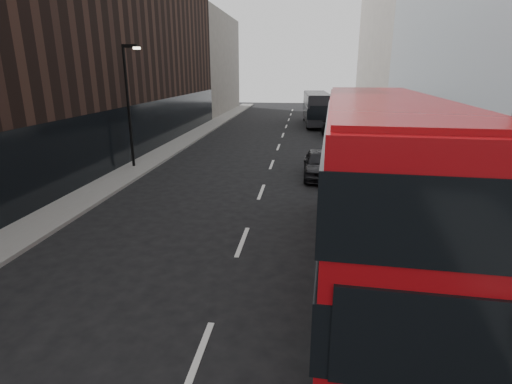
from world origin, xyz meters
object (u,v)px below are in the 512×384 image
(red_bus, at_px, (377,179))
(car_b, at_px, (336,153))
(street_lamp, at_px, (129,98))
(car_a, at_px, (320,163))
(grey_bus, at_px, (316,108))
(car_c, at_px, (333,130))

(red_bus, height_order, car_b, red_bus)
(street_lamp, relative_size, car_a, 1.55)
(street_lamp, height_order, car_a, street_lamp)
(street_lamp, relative_size, grey_bus, 0.65)
(car_b, relative_size, car_c, 1.02)
(grey_bus, bearing_deg, street_lamp, -120.33)
(car_a, bearing_deg, car_c, 83.68)
(car_a, bearing_deg, street_lamp, 176.25)
(car_c, bearing_deg, red_bus, -94.38)
(red_bus, distance_m, car_c, 25.01)
(car_a, bearing_deg, grey_bus, 89.38)
(street_lamp, height_order, car_c, street_lamp)
(red_bus, xyz_separation_m, car_b, (-0.07, 14.19, -2.11))
(street_lamp, bearing_deg, red_bus, -43.21)
(grey_bus, height_order, car_c, grey_bus)
(red_bus, distance_m, car_a, 11.12)
(street_lamp, relative_size, car_b, 1.61)
(street_lamp, height_order, car_b, street_lamp)
(red_bus, xyz_separation_m, car_a, (-1.16, 10.86, -2.05))
(grey_bus, distance_m, car_c, 8.64)
(red_bus, relative_size, car_a, 2.82)
(car_b, bearing_deg, street_lamp, -170.68)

